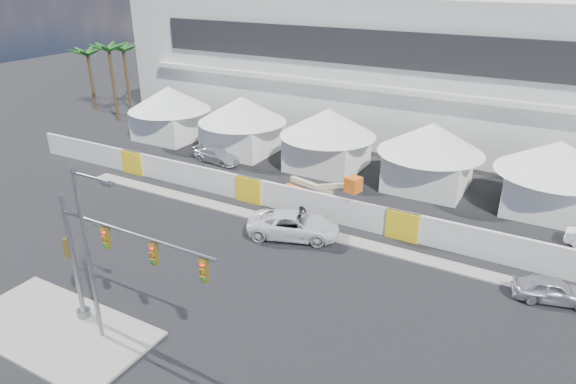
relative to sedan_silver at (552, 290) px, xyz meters
The scene contains 12 objects.
ground 19.20m from the sedan_silver, 142.04° to the right, with size 160.00×160.00×0.00m, color black.
median_island 25.81m from the sedan_silver, 144.98° to the right, with size 10.00×5.00×0.15m, color gray.
stadium 31.62m from the sedan_silver, 102.20° to the left, with size 80.00×24.80×21.98m.
tent_row 19.20m from the sedan_silver, 140.19° to the left, with size 53.40×8.40×5.40m.
hoarding_fence 9.52m from the sedan_silver, 163.56° to the left, with size 70.00×0.25×2.00m, color silver.
palm_cluster 52.09m from the sedan_silver, 159.99° to the left, with size 10.60×10.60×8.55m.
sedan_silver is the anchor object (origin of this frame).
pickup_curb 15.58m from the sedan_silver, behind, with size 6.06×2.80×1.68m, color silver.
lot_car_c 29.76m from the sedan_silver, 163.48° to the left, with size 4.58×1.86×1.33m, color silver.
traffic_mast 23.23m from the sedan_silver, 144.21° to the right, with size 9.15×0.66×6.80m.
streetlight_median 23.65m from the sedan_silver, 142.82° to the right, with size 2.41×0.24×8.71m.
boom_lift 17.26m from the sedan_silver, 167.10° to the left, with size 7.43×2.46×3.68m.
Camera 1 is at (14.06, -15.23, 16.58)m, focal length 32.00 mm.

